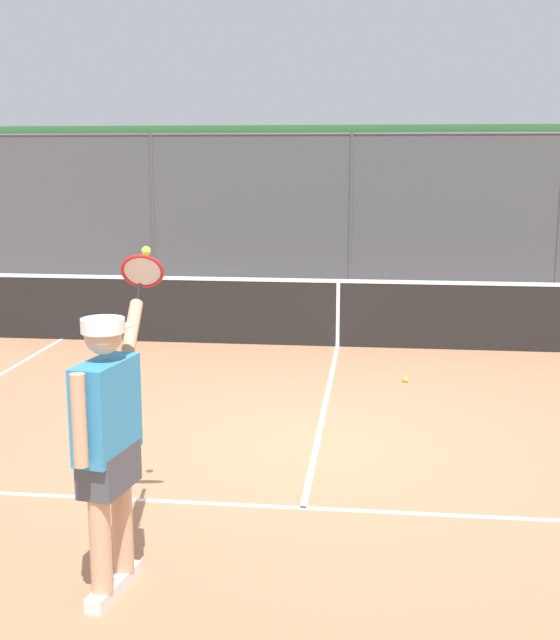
{
  "coord_description": "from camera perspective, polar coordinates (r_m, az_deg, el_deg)",
  "views": [
    {
      "loc": [
        -0.51,
        7.31,
        2.64
      ],
      "look_at": [
        0.42,
        -0.61,
        1.05
      ],
      "focal_mm": 46.18,
      "sensor_mm": 36.0,
      "label": 1
    }
  ],
  "objects": [
    {
      "name": "fence_backdrop",
      "position": [
        16.91,
        4.99,
        7.74
      ],
      "size": [
        18.9,
        1.37,
        3.24
      ],
      "color": "#474C51",
      "rests_on": "ground"
    },
    {
      "name": "tennis_player",
      "position": [
        5.03,
        -11.81,
        -7.69
      ],
      "size": [
        0.32,
        1.45,
        2.03
      ],
      "rotation": [
        0.0,
        0.0,
        -1.75
      ],
      "color": "silver",
      "rests_on": "ground"
    },
    {
      "name": "tennis_net",
      "position": [
        11.56,
        4.04,
        0.55
      ],
      "size": [
        10.49,
        0.09,
        1.07
      ],
      "color": "#2D2D2D",
      "rests_on": "ground"
    },
    {
      "name": "ground_plane",
      "position": [
        7.79,
        2.56,
        -8.55
      ],
      "size": [
        60.0,
        60.0,
        0.0
      ],
      "primitive_type": "plane",
      "color": "#B27551"
    },
    {
      "name": "court_line_markings",
      "position": [
        6.18,
        1.36,
        -13.96
      ],
      "size": [
        8.16,
        10.01,
        0.01
      ],
      "color": "white",
      "rests_on": "ground"
    },
    {
      "name": "tennis_ball_mid_court",
      "position": [
        9.91,
        8.69,
        -4.1
      ],
      "size": [
        0.07,
        0.07,
        0.07
      ],
      "primitive_type": "sphere",
      "color": "#C1D138",
      "rests_on": "ground"
    }
  ]
}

